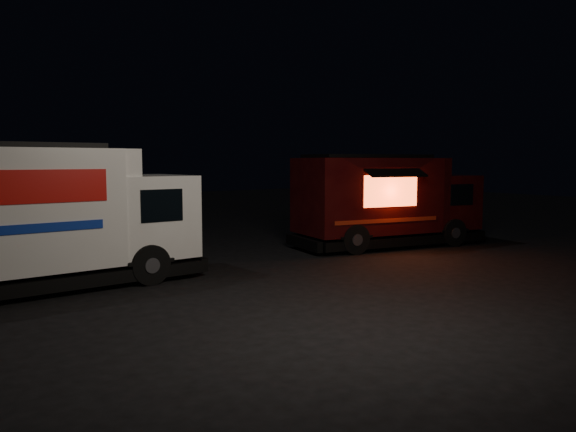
# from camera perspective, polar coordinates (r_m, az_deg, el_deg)

# --- Properties ---
(ground) EXTENTS (80.00, 80.00, 0.00)m
(ground) POSITION_cam_1_polar(r_m,az_deg,el_deg) (13.21, -2.36, -7.68)
(ground) COLOR black
(ground) RESTS_ON ground
(white_truck) EXTENTS (7.76, 3.09, 3.45)m
(white_truck) POSITION_cam_1_polar(r_m,az_deg,el_deg) (14.45, -23.76, -0.07)
(white_truck) COLOR white
(white_truck) RESTS_ON ground
(red_truck) EXTENTS (7.32, 3.66, 3.26)m
(red_truck) POSITION_cam_1_polar(r_m,az_deg,el_deg) (20.39, 10.16, 1.57)
(red_truck) COLOR #3B0B0A
(red_truck) RESTS_ON ground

